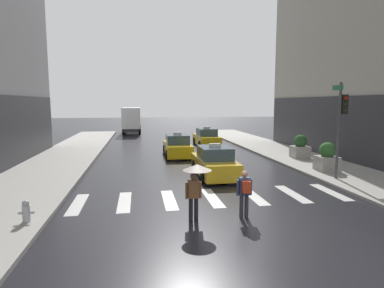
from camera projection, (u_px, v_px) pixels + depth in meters
ground_plane at (232, 224)px, 10.72m from camera, size 160.00×160.00×0.00m
crosswalk_markings at (212, 198)px, 13.66m from camera, size 11.30×2.80×0.01m
traffic_light_pole at (341, 117)px, 16.18m from camera, size 0.44×0.84×4.80m
taxi_lead at (214, 163)px, 17.57m from camera, size 1.94×4.54×1.80m
taxi_second at (177, 147)px, 24.23m from camera, size 1.97×4.56×1.80m
taxi_third at (206, 138)px, 30.04m from camera, size 1.97×4.56×1.80m
box_truck at (132, 119)px, 41.96m from camera, size 2.33×7.56×3.35m
pedestrian_with_umbrella at (196, 177)px, 10.75m from camera, size 0.96×0.96×1.94m
pedestrian_with_backpack at (245, 191)px, 11.13m from camera, size 0.55×0.43×1.65m
fire_hydrant at (26, 211)px, 10.42m from camera, size 0.48×0.24×0.72m
planter_near_corner at (327, 158)px, 18.39m from camera, size 1.10×1.10×1.60m
planter_mid_block at (300, 147)px, 22.73m from camera, size 1.10×1.10×1.60m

